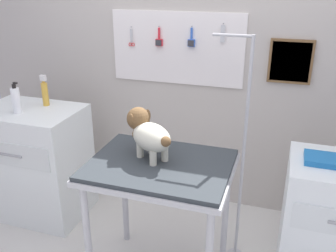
% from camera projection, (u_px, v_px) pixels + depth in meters
% --- Properties ---
extents(rear_wall_panel, '(4.00, 0.11, 2.30)m').
position_uv_depth(rear_wall_panel, '(192.00, 74.00, 3.09)').
color(rear_wall_panel, '#B7AFA7').
rests_on(rear_wall_panel, ground).
extents(grooming_table, '(0.88, 0.67, 0.87)m').
position_uv_depth(grooming_table, '(160.00, 176.00, 2.28)').
color(grooming_table, '#B7B7BC').
rests_on(grooming_table, ground).
extents(grooming_arm, '(0.30, 0.11, 1.60)m').
position_uv_depth(grooming_arm, '(241.00, 165.00, 2.47)').
color(grooming_arm, '#B7B7BC').
rests_on(grooming_arm, ground).
extents(dog, '(0.38, 0.32, 0.29)m').
position_uv_depth(dog, '(148.00, 133.00, 2.26)').
color(dog, beige).
rests_on(dog, grooming_table).
extents(counter_left, '(0.80, 0.58, 0.94)m').
position_uv_depth(counter_left, '(36.00, 162.00, 3.11)').
color(counter_left, white).
rests_on(counter_left, ground).
extents(spray_bottle_tall, '(0.07, 0.06, 0.24)m').
position_uv_depth(spray_bottle_tall, '(16.00, 100.00, 2.82)').
color(spray_bottle_tall, white).
rests_on(spray_bottle_tall, counter_left).
extents(shampoo_bottle, '(0.05, 0.05, 0.25)m').
position_uv_depth(shampoo_bottle, '(45.00, 92.00, 2.98)').
color(shampoo_bottle, gold).
rests_on(shampoo_bottle, counter_left).
extents(supply_tray, '(0.24, 0.18, 0.04)m').
position_uv_depth(supply_tray, '(325.00, 160.00, 2.26)').
color(supply_tray, '#1F6CB8').
rests_on(supply_tray, cabinet_right).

